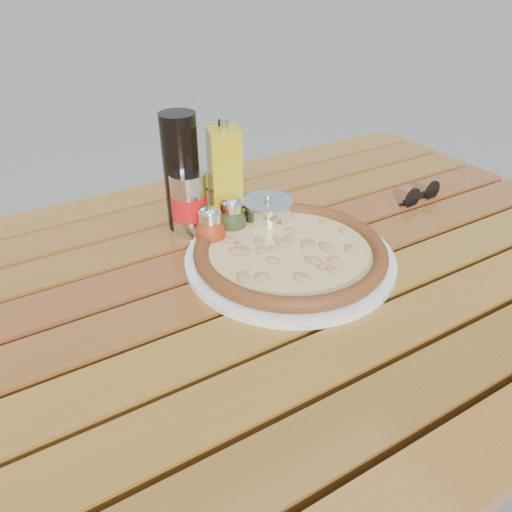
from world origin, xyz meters
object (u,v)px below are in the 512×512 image
pizza (290,251)px  pepper_shaker (210,229)px  oregano_shaker (232,218)px  sunglasses (421,195)px  plate (290,258)px  dark_bottle (182,173)px  soda_can (189,204)px  table (262,313)px  olive_oil_cruet (225,178)px  parmesan_tin (268,214)px

pizza → pepper_shaker: size_ratio=5.00×
oregano_shaker → sunglasses: bearing=-10.8°
pepper_shaker → oregano_shaker: 0.06m
plate → dark_bottle: size_ratio=1.64×
plate → pepper_shaker: pepper_shaker is taller
pizza → soda_can: bearing=118.4°
table → oregano_shaker: bearing=80.9°
table → soda_can: 0.24m
plate → sunglasses: (0.37, 0.05, 0.01)m
olive_oil_cruet → pepper_shaker: bearing=-136.4°
soda_can → sunglasses: (0.47, -0.13, -0.04)m
pizza → parmesan_tin: (0.03, 0.12, 0.01)m
olive_oil_cruet → plate: bearing=-80.7°
pizza → sunglasses: 0.38m
oregano_shaker → parmesan_tin: bearing=-7.0°
olive_oil_cruet → dark_bottle: bearing=152.5°
soda_can → olive_oil_cruet: 0.08m
table → plate: 0.11m
plate → dark_bottle: 0.26m
dark_bottle → sunglasses: bearing=-19.0°
pepper_shaker → dark_bottle: (-0.00, 0.10, 0.07)m
table → soda_can: (-0.04, 0.20, 0.13)m
plate → pizza: 0.02m
plate → soda_can: (-0.10, 0.19, 0.05)m
dark_bottle → olive_oil_cruet: size_ratio=1.05×
dark_bottle → parmesan_tin: 0.18m
dark_bottle → sunglasses: (0.47, -0.16, -0.09)m
table → soda_can: size_ratio=11.67×
table → pepper_shaker: bearing=103.1°
pepper_shaker → soda_can: 0.08m
plate → olive_oil_cruet: olive_oil_cruet is taller
table → sunglasses: bearing=8.5°
sunglasses → table: bearing=-175.8°
pizza → pepper_shaker: (-0.09, 0.11, 0.02)m
pepper_shaker → parmesan_tin: pepper_shaker is taller
parmesan_tin → pepper_shaker: bearing=-176.7°
pizza → soda_can: 0.21m
olive_oil_cruet → sunglasses: olive_oil_cruet is taller
oregano_shaker → soda_can: 0.08m
pepper_shaker → oregano_shaker: bearing=16.9°
oregano_shaker → sunglasses: 0.42m
plate → pepper_shaker: size_ratio=4.39×
plate → pizza: (0.00, -0.00, 0.02)m
table → plate: (0.06, 0.01, 0.08)m
dark_bottle → soda_can: size_ratio=1.83×
table → olive_oil_cruet: size_ratio=6.67×
pizza → pepper_shaker: 0.15m
pepper_shaker → soda_can: bearing=94.9°
pizza → olive_oil_cruet: bearing=99.3°
sunglasses → plate: bearing=-176.5°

